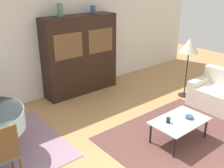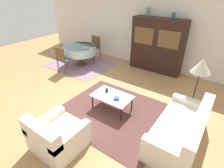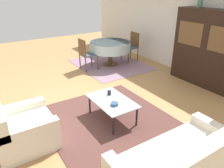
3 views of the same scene
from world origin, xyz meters
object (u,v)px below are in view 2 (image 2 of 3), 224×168
coffee_table (112,97)px  dining_chair_near (63,58)px  armchair (57,136)px  dining_table (80,50)px  floor_lamp (201,68)px  couch (181,131)px  bowl (117,98)px  dining_chair_far (94,46)px  vase_short (173,16)px  cup (107,90)px  vase_tall (148,12)px  display_cabinet (157,46)px

coffee_table → dining_chair_near: bearing=163.4°
armchair → dining_table: bearing=128.0°
floor_lamp → couch: bearing=-86.3°
bowl → dining_chair_far: bearing=138.0°
armchair → dining_chair_far: (-2.60, 4.20, 0.26)m
armchair → dining_table: armchair is taller
dining_chair_far → vase_short: (3.06, 0.38, 1.44)m
dining_table → dining_chair_near: (-0.00, -0.88, -0.06)m
floor_lamp → bowl: bearing=-142.3°
cup → bowl: bearing=-19.2°
dining_chair_far → bowl: 3.94m
dining_table → vase_tall: vase_tall is taller
coffee_table → vase_tall: vase_tall is taller
dining_table → dining_chair_near: size_ratio=1.37×
dining_chair_near → dining_chair_far: 1.75m
dining_chair_near → armchair: bearing=-43.3°
vase_short → display_cabinet: bearing=-179.9°
dining_chair_near → vase_tall: (2.18, 2.13, 1.49)m
armchair → coffee_table: (0.14, 1.63, 0.08)m
display_cabinet → vase_tall: vase_tall is taller
floor_lamp → vase_short: 2.42m
dining_chair_far → vase_tall: vase_tall is taller
vase_tall → bowl: bearing=-76.1°
dining_table → dining_chair_near: bearing=-90.0°
cup → display_cabinet: bearing=87.5°
cup → dining_chair_far: bearing=135.4°
armchair → bowl: armchair is taller
dining_chair_far → floor_lamp: floor_lamp is taller
dining_table → floor_lamp: (4.44, -0.59, 0.60)m
coffee_table → dining_chair_far: size_ratio=1.05×
display_cabinet → dining_table: bearing=-154.8°
coffee_table → dining_table: 3.24m
cup → armchair: bearing=-87.4°
armchair → vase_tall: bearing=95.2°
dining_chair_near → cup: 2.63m
dining_chair_far → coffee_table: bearing=136.9°
display_cabinet → vase_short: bearing=0.1°
couch → bowl: size_ratio=12.69×
dining_chair_near → display_cabinet: bearing=38.7°
dining_table → vase_short: vase_short is taller
floor_lamp → cup: bearing=-151.7°
dining_table → vase_short: bearing=22.2°
coffee_table → couch: bearing=-3.2°
display_cabinet → bowl: display_cabinet is taller
couch → armchair: size_ratio=1.98×
dining_table → floor_lamp: floor_lamp is taller
couch → vase_tall: size_ratio=6.27×
dining_table → dining_chair_far: size_ratio=1.37×
dining_chair_near → vase_short: (3.06, 2.13, 1.44)m
armchair → dining_chair_far: dining_chair_far is taller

